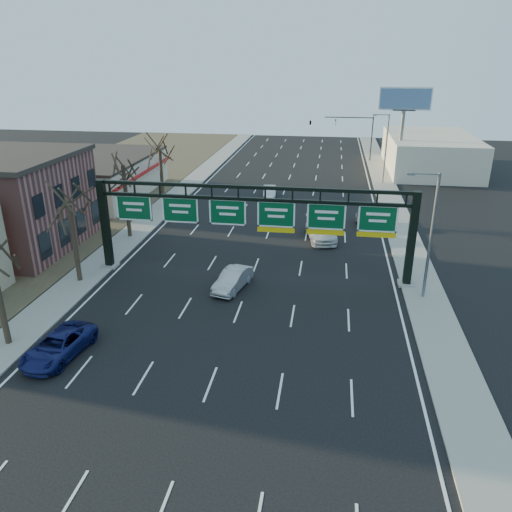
% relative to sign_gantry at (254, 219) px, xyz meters
% --- Properties ---
extents(ground, '(160.00, 160.00, 0.00)m').
position_rel_sign_gantry_xyz_m(ground, '(-0.16, -8.00, -4.63)').
color(ground, black).
rests_on(ground, ground).
extents(sidewalk_left, '(3.00, 120.00, 0.12)m').
position_rel_sign_gantry_xyz_m(sidewalk_left, '(-12.96, 12.00, -4.57)').
color(sidewalk_left, gray).
rests_on(sidewalk_left, ground).
extents(sidewalk_right, '(3.00, 120.00, 0.12)m').
position_rel_sign_gantry_xyz_m(sidewalk_right, '(12.64, 12.00, -4.57)').
color(sidewalk_right, gray).
rests_on(sidewalk_right, ground).
extents(dirt_strip_left, '(21.00, 120.00, 0.06)m').
position_rel_sign_gantry_xyz_m(dirt_strip_left, '(-25.16, 12.00, -4.60)').
color(dirt_strip_left, '#473D2B').
rests_on(dirt_strip_left, ground).
extents(lane_markings, '(21.60, 120.00, 0.01)m').
position_rel_sign_gantry_xyz_m(lane_markings, '(-0.16, 12.00, -4.62)').
color(lane_markings, white).
rests_on(lane_markings, ground).
extents(sign_gantry, '(24.60, 1.20, 7.20)m').
position_rel_sign_gantry_xyz_m(sign_gantry, '(0.00, 0.00, 0.00)').
color(sign_gantry, black).
rests_on(sign_gantry, ground).
extents(brick_block, '(10.40, 12.40, 8.30)m').
position_rel_sign_gantry_xyz_m(brick_block, '(-21.66, 3.00, -0.47)').
color(brick_block, '#89504B').
rests_on(brick_block, ground).
extents(cream_strip, '(10.90, 18.40, 4.70)m').
position_rel_sign_gantry_xyz_m(cream_strip, '(-21.64, 21.00, -2.27)').
color(cream_strip, beige).
rests_on(cream_strip, ground).
extents(building_right_distant, '(12.00, 20.00, 5.00)m').
position_rel_sign_gantry_xyz_m(building_right_distant, '(19.84, 42.00, -2.13)').
color(building_right_distant, beige).
rests_on(building_right_distant, ground).
extents(tree_gantry, '(3.60, 3.60, 8.48)m').
position_rel_sign_gantry_xyz_m(tree_gantry, '(-12.96, -3.00, 2.48)').
color(tree_gantry, '#2D2419').
rests_on(tree_gantry, sidewalk_left).
extents(tree_mid, '(3.60, 3.60, 9.24)m').
position_rel_sign_gantry_xyz_m(tree_mid, '(-12.96, 7.00, 3.23)').
color(tree_mid, '#2D2419').
rests_on(tree_mid, sidewalk_left).
extents(tree_far, '(3.60, 3.60, 8.86)m').
position_rel_sign_gantry_xyz_m(tree_far, '(-12.96, 17.00, 2.86)').
color(tree_far, '#2D2419').
rests_on(tree_far, sidewalk_left).
extents(streetlight_near, '(2.15, 0.22, 9.00)m').
position_rel_sign_gantry_xyz_m(streetlight_near, '(12.31, -2.00, 0.45)').
color(streetlight_near, slate).
rests_on(streetlight_near, sidewalk_right).
extents(streetlight_far, '(2.15, 0.22, 9.00)m').
position_rel_sign_gantry_xyz_m(streetlight_far, '(12.31, 32.00, 0.45)').
color(streetlight_far, slate).
rests_on(streetlight_far, sidewalk_right).
extents(billboard_right, '(7.00, 0.50, 12.00)m').
position_rel_sign_gantry_xyz_m(billboard_right, '(14.84, 36.98, 4.43)').
color(billboard_right, slate).
rests_on(billboard_right, ground).
extents(traffic_signal_mast, '(10.16, 0.54, 7.00)m').
position_rel_sign_gantry_xyz_m(traffic_signal_mast, '(5.53, 47.00, 0.87)').
color(traffic_signal_mast, black).
rests_on(traffic_signal_mast, ground).
extents(car_blue_suv, '(2.97, 5.28, 1.39)m').
position_rel_sign_gantry_xyz_m(car_blue_suv, '(-9.29, -12.74, -3.93)').
color(car_blue_suv, '#121952').
rests_on(car_blue_suv, ground).
extents(car_silver_sedan, '(2.54, 4.62, 1.44)m').
position_rel_sign_gantry_xyz_m(car_silver_sedan, '(-1.19, -2.54, -3.91)').
color(car_silver_sedan, '#A2A1A6').
rests_on(car_silver_sedan, ground).
extents(car_white_wagon, '(3.45, 6.12, 1.67)m').
position_rel_sign_gantry_xyz_m(car_white_wagon, '(4.86, 9.21, -3.79)').
color(car_white_wagon, silver).
rests_on(car_white_wagon, ground).
extents(car_grey_far, '(2.15, 4.16, 1.35)m').
position_rel_sign_gantry_xyz_m(car_grey_far, '(9.21, 13.36, -3.95)').
color(car_grey_far, '#444649').
rests_on(car_grey_far, ground).
extents(car_silver_distant, '(1.87, 4.27, 1.36)m').
position_rel_sign_gantry_xyz_m(car_silver_distant, '(-1.64, 22.93, -3.95)').
color(car_silver_distant, silver).
rests_on(car_silver_distant, ground).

